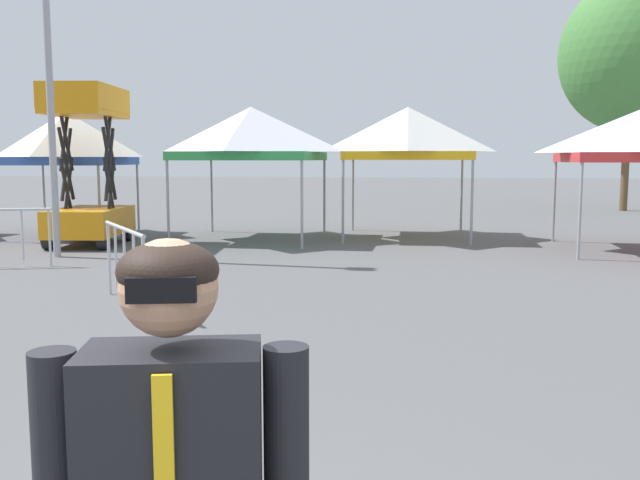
# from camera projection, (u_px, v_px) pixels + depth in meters

# --- Properties ---
(canopy_tent_behind_center) EXTENTS (2.94, 2.94, 3.14)m
(canopy_tent_behind_center) POSITION_uv_depth(u_px,v_px,m) (67.00, 138.00, 17.16)
(canopy_tent_behind_center) COLOR #9E9EA3
(canopy_tent_behind_center) RESTS_ON ground
(canopy_tent_right_of_center) EXTENTS (3.30, 3.30, 3.19)m
(canopy_tent_right_of_center) POSITION_uv_depth(u_px,v_px,m) (251.00, 134.00, 16.41)
(canopy_tent_right_of_center) COLOR #9E9EA3
(canopy_tent_right_of_center) RESTS_ON ground
(canopy_tent_behind_left) EXTENTS (3.12, 3.12, 3.22)m
(canopy_tent_behind_left) POSITION_uv_depth(u_px,v_px,m) (408.00, 134.00, 16.88)
(canopy_tent_behind_left) COLOR #9E9EA3
(canopy_tent_behind_left) RESTS_ON ground
(scissor_lift) EXTENTS (1.66, 2.45, 3.56)m
(scissor_lift) POSITION_uv_depth(u_px,v_px,m) (89.00, 196.00, 15.49)
(scissor_lift) COLOR black
(scissor_lift) RESTS_ON ground
(tree_behind_tents_right) EXTENTS (5.15, 5.15, 8.61)m
(tree_behind_tents_right) POSITION_uv_depth(u_px,v_px,m) (631.00, 55.00, 25.19)
(tree_behind_tents_right) COLOR brown
(tree_behind_tents_right) RESTS_ON ground
(crowd_barrier_by_lift) EXTENTS (1.29, 1.71, 1.08)m
(crowd_barrier_by_lift) POSITION_uv_depth(u_px,v_px,m) (124.00, 251.00, 8.96)
(crowd_barrier_by_lift) COLOR #B7BABF
(crowd_barrier_by_lift) RESTS_ON ground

